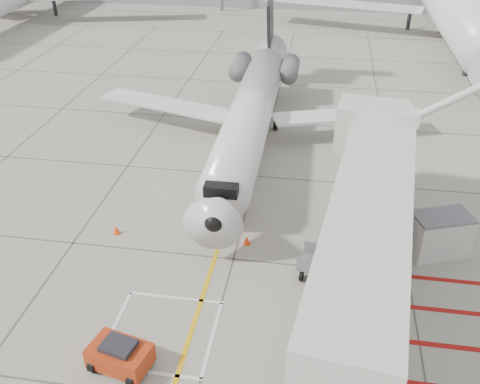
# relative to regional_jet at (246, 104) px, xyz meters

# --- Properties ---
(ground_plane) EXTENTS (260.00, 260.00, 0.00)m
(ground_plane) POSITION_rel_regional_jet_xyz_m (0.88, -13.83, -3.81)
(ground_plane) COLOR gray
(ground_plane) RESTS_ON ground
(regional_jet) EXTENTS (23.34, 29.31, 7.63)m
(regional_jet) POSITION_rel_regional_jet_xyz_m (0.00, 0.00, 0.00)
(regional_jet) COLOR silver
(regional_jet) RESTS_ON ground_plane
(jet_bridge) EXTENTS (11.57, 20.31, 7.71)m
(jet_bridge) POSITION_rel_regional_jet_xyz_m (6.32, -13.44, 0.04)
(jet_bridge) COLOR silver
(jet_bridge) RESTS_ON ground_plane
(pushback_tug) EXTENTS (2.44, 1.84, 1.27)m
(pushback_tug) POSITION_rel_regional_jet_xyz_m (-2.13, -16.73, -3.18)
(pushback_tug) COLOR #AB3010
(pushback_tug) RESTS_ON ground_plane
(baggage_cart) EXTENTS (2.41, 1.79, 1.38)m
(baggage_cart) POSITION_rel_regional_jet_xyz_m (5.07, -10.49, -3.13)
(baggage_cart) COLOR slate
(baggage_cart) RESTS_ON ground_plane
(ground_power_unit) EXTENTS (3.02, 2.38, 2.10)m
(ground_power_unit) POSITION_rel_regional_jet_xyz_m (10.35, -7.79, -2.77)
(ground_power_unit) COLOR #BBBAB2
(ground_power_unit) RESTS_ON ground_plane
(cone_nose) EXTENTS (0.34, 0.34, 0.47)m
(cone_nose) POSITION_rel_regional_jet_xyz_m (-5.29, -8.72, -3.58)
(cone_nose) COLOR #EA490C
(cone_nose) RESTS_ON ground_plane
(cone_side) EXTENTS (0.34, 0.34, 0.47)m
(cone_side) POSITION_rel_regional_jet_xyz_m (1.33, -8.56, -3.58)
(cone_side) COLOR #E83C0C
(cone_side) RESTS_ON ground_plane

